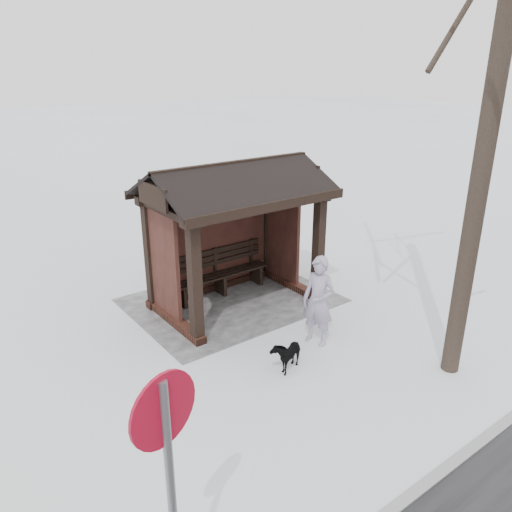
{
  "coord_description": "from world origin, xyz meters",
  "views": [
    {
      "loc": [
        5.47,
        8.02,
        4.83
      ],
      "look_at": [
        0.07,
        0.8,
        1.37
      ],
      "focal_mm": 35.0,
      "sensor_mm": 36.0,
      "label": 1
    }
  ],
  "objects_px": {
    "bus_shelter": "(231,205)",
    "road_sign": "(167,453)",
    "dog": "(287,353)",
    "pedestrian": "(318,301)"
  },
  "relations": [
    {
      "from": "pedestrian",
      "to": "road_sign",
      "type": "distance_m",
      "value": 5.33
    },
    {
      "from": "bus_shelter",
      "to": "pedestrian",
      "type": "relative_size",
      "value": 2.12
    },
    {
      "from": "dog",
      "to": "bus_shelter",
      "type": "bearing_deg",
      "value": 143.02
    },
    {
      "from": "bus_shelter",
      "to": "road_sign",
      "type": "relative_size",
      "value": 1.37
    },
    {
      "from": "bus_shelter",
      "to": "dog",
      "type": "height_order",
      "value": "bus_shelter"
    },
    {
      "from": "pedestrian",
      "to": "road_sign",
      "type": "relative_size",
      "value": 0.64
    },
    {
      "from": "bus_shelter",
      "to": "road_sign",
      "type": "height_order",
      "value": "bus_shelter"
    },
    {
      "from": "dog",
      "to": "road_sign",
      "type": "xyz_separation_m",
      "value": [
        3.42,
        2.49,
        1.58
      ]
    },
    {
      "from": "bus_shelter",
      "to": "dog",
      "type": "xyz_separation_m",
      "value": [
        0.71,
        2.68,
        -1.88
      ]
    },
    {
      "from": "pedestrian",
      "to": "bus_shelter",
      "type": "bearing_deg",
      "value": 169.64
    }
  ]
}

